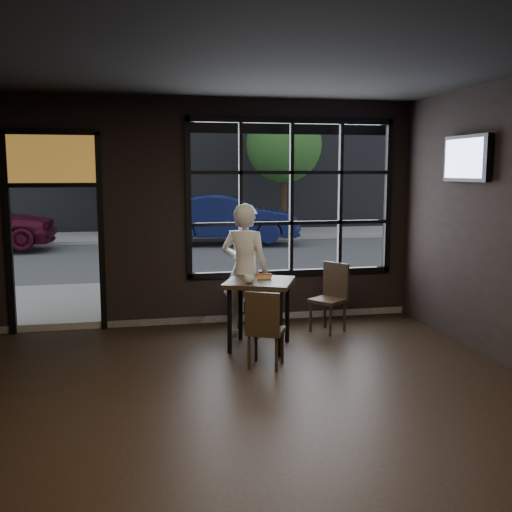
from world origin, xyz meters
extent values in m
cube|color=black|center=(0.00, 0.00, -0.01)|extent=(6.00, 7.00, 0.02)
cube|color=black|center=(0.00, 0.00, 3.21)|extent=(6.00, 7.00, 0.02)
cube|color=black|center=(1.20, 3.50, 1.80)|extent=(3.06, 0.12, 2.28)
cube|color=orange|center=(-2.10, 3.50, 2.35)|extent=(1.20, 0.06, 0.70)
cube|color=#545456|center=(0.00, 24.00, -0.02)|extent=(60.00, 41.00, 0.04)
cube|color=#5B5956|center=(0.00, 23.00, 7.50)|extent=(28.00, 12.00, 15.00)
cube|color=black|center=(0.43, 2.16, 0.43)|extent=(1.04, 1.04, 0.86)
cube|color=black|center=(0.35, 1.42, 0.44)|extent=(0.51, 0.51, 0.89)
cube|color=black|center=(1.51, 2.69, 0.47)|extent=(0.57, 0.57, 0.94)
imported|color=silver|center=(0.36, 2.71, 0.89)|extent=(0.78, 0.71, 1.78)
imported|color=silver|center=(0.27, 2.00, 0.90)|extent=(0.16, 0.16, 0.10)
cube|color=black|center=(2.93, 1.75, 2.34)|extent=(0.11, 0.96, 0.56)
imported|color=#111943|center=(1.73, 12.65, 0.80)|extent=(4.42, 2.18, 1.39)
cylinder|color=#332114|center=(-1.69, 15.35, 1.14)|extent=(0.21, 0.21, 2.27)
sphere|color=#346A28|center=(-1.69, 15.35, 2.99)|extent=(2.48, 2.48, 2.48)
cylinder|color=#332114|center=(4.00, 14.78, 1.16)|extent=(0.21, 0.21, 2.32)
sphere|color=#215C1E|center=(4.00, 14.78, 3.06)|extent=(2.53, 2.53, 2.53)
camera|label=1|loc=(-1.10, -4.93, 2.19)|focal=42.00mm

